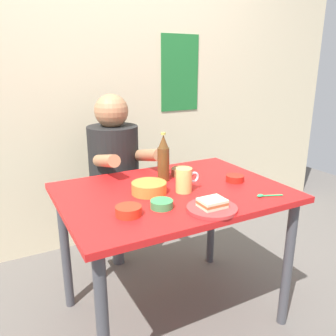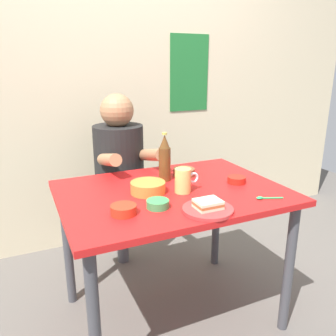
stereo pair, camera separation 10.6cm
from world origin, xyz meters
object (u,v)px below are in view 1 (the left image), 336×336
Objects in this scene: stool at (116,217)px; sauce_bowl_chili at (129,210)px; beer_bottle at (163,159)px; beer_mug at (184,180)px; plate_orange at (212,208)px; person_seated at (114,158)px; dining_table at (173,207)px; sandwich at (212,203)px.

sauce_bowl_chili is (-0.22, -0.81, 0.41)m from stool.
sauce_bowl_chili is (-0.33, -0.33, -0.10)m from beer_bottle.
plate_orange is at bearing -91.39° from beer_mug.
person_seated is 0.49m from beer_bottle.
beer_bottle is (0.11, -0.47, 0.09)m from person_seated.
dining_table is at bearing -81.94° from person_seated.
plate_orange is at bearing -84.02° from dining_table.
stool is 1.02m from sandwich.
stool is at bearing 90.00° from person_seated.
plate_orange is 0.84× the size of beer_bottle.
dining_table is 0.32m from sandwich.
dining_table is 0.70m from stool.
plate_orange is at bearing -90.00° from sandwich.
stool is 0.42m from person_seated.
stool is 2.05× the size of plate_orange.
person_seated reaches higher than sauce_bowl_chili.
beer_bottle reaches higher than dining_table.
plate_orange reaches higher than stool.
beer_mug reaches higher than sauce_bowl_chili.
beer_mug reaches higher than plate_orange.
beer_bottle is at bearing -76.70° from stool.
plate_orange is 0.36m from sauce_bowl_chili.
person_seated is (-0.09, 0.62, 0.12)m from dining_table.
person_seated is at bearing 98.06° from dining_table.
sauce_bowl_chili is (-0.34, -0.13, -0.04)m from beer_mug.
plate_orange is (0.12, -0.91, -0.02)m from person_seated.
beer_bottle reaches higher than stool.
dining_table is at bearing 126.51° from beer_mug.
beer_mug is (0.01, 0.25, 0.03)m from sandwich.
plate_orange is at bearing -89.35° from beer_bottle.
plate_orange is (0.12, -0.93, 0.40)m from stool.
person_seated is at bearing 103.61° from beer_bottle.
sandwich is 0.42× the size of beer_bottle.
sandwich reaches higher than sauce_bowl_chili.
plate_orange reaches higher than dining_table.
stool is 0.93m from sauce_bowl_chili.
sandwich reaches higher than plate_orange.
beer_mug reaches higher than stool.
dining_table is 0.17m from beer_mug.
beer_bottle is at bearing -76.39° from person_seated.
person_seated is at bearing 97.39° from plate_orange.
person_seated is 2.75× the size of beer_bottle.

